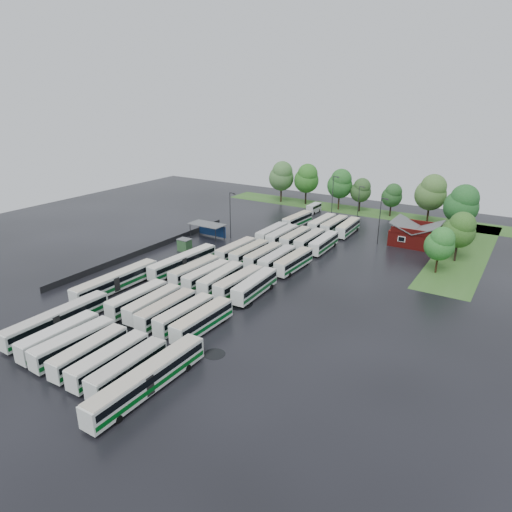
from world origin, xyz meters
The scene contains 62 objects.
ground centered at (0.00, 0.00, 0.00)m, with size 160.00×160.00×0.00m, color black.
brick_building centered at (24.00, 42.77, 1.87)m, with size 10.07×8.60×5.39m.
wash_shed centered at (-17.20, 22.02, 2.99)m, with size 8.20×4.20×3.58m.
utility_hut centered at (-16.20, 12.60, 1.32)m, with size 2.70×2.20×2.62m.
grass_strip_north centered at (2.00, 64.80, 0.01)m, with size 80.00×10.00×0.01m, color #325D21.
grass_strip_east centered at (34.00, 42.80, 0.01)m, with size 10.00×50.00×0.01m, color #325D21.
west_fence centered at (-22.20, 8.00, 0.60)m, with size 0.10×50.00×1.20m, color #2D2D30.
bus_r0c0 centered at (-4.45, -25.95, 1.70)m, with size 2.44×11.12×3.09m.
bus_r0c1 centered at (-1.40, -26.04, 1.71)m, with size 2.86×11.27×3.11m.
bus_r0c2 centered at (1.88, -26.28, 1.64)m, with size 2.74×10.82×2.99m.
bus_r0c3 centered at (5.40, -26.21, 1.68)m, with size 2.55×11.00×3.05m.
bus_r0c4 centered at (8.56, -26.20, 1.66)m, with size 2.59×10.93×3.03m.
bus_r1c0 centered at (-4.39, -12.27, 1.67)m, with size 2.45×10.91×3.03m.
bus_r1c1 centered at (-1.14, -12.18, 1.63)m, with size 2.54×10.68×2.96m.
bus_r1c2 centered at (1.97, -12.61, 1.68)m, with size 2.43×10.96×3.05m.
bus_r1c3 centered at (5.20, -12.33, 1.64)m, with size 2.59×10.76×2.98m.
bus_r1c4 centered at (8.51, -12.44, 1.70)m, with size 2.56×11.17×3.10m.
bus_r2c0 centered at (-4.30, 1.51, 1.71)m, with size 2.91×11.28×3.11m.
bus_r2c1 centered at (-1.33, 1.14, 1.63)m, with size 2.66×10.71×2.96m.
bus_r2c2 centered at (1.81, 1.10, 1.70)m, with size 2.83×11.17×3.08m.
bus_r2c3 centered at (5.33, 1.30, 1.71)m, with size 2.76×11.26×3.11m.
bus_r2c4 centered at (8.35, 1.55, 1.72)m, with size 2.88×11.33×3.13m.
bus_r3c0 centered at (-4.46, 14.76, 1.69)m, with size 2.63×11.07×3.07m.
bus_r3c1 centered at (-1.36, 14.89, 1.67)m, with size 2.58×10.94×3.03m.
bus_r3c2 centered at (1.90, 14.92, 1.64)m, with size 2.54×10.76×2.98m.
bus_r3c3 centered at (5.18, 14.60, 1.68)m, with size 2.40×10.99×3.06m.
bus_r3c4 centered at (8.46, 15.10, 1.69)m, with size 2.60×11.08×3.07m.
bus_r4c0 centered at (-4.23, 28.62, 1.67)m, with size 2.45×10.92×3.03m.
bus_r4c1 centered at (-1.24, 28.07, 1.69)m, with size 2.37×11.07×3.08m.
bus_r4c2 centered at (1.90, 28.47, 1.66)m, with size 2.32×10.84×3.02m.
bus_r4c3 centered at (5.29, 28.53, 1.68)m, with size 2.36×10.96×3.05m.
bus_r4c4 centered at (8.59, 28.41, 1.66)m, with size 2.59×10.91×3.02m.
bus_r5c0 centered at (-4.51, 41.70, 1.68)m, with size 2.84×11.05×3.05m.
bus_r5c2 centered at (2.08, 41.85, 1.72)m, with size 2.46×11.22×3.12m.
bus_r5c3 centered at (5.17, 42.04, 1.69)m, with size 2.52×11.06×3.07m.
bus_r5c4 centered at (8.59, 42.15, 1.66)m, with size 2.75×10.95×3.02m.
artic_bus_west_a centered at (-8.99, -23.03, 1.65)m, with size 2.49×16.03×2.97m.
artic_bus_west_b centered at (-9.22, 4.07, 1.67)m, with size 3.06×16.27×3.00m.
artic_bus_west_c centered at (-12.41, -9.29, 1.73)m, with size 2.64×16.89×3.13m.
artic_bus_east centered at (12.01, -26.50, 1.73)m, with size 2.42×16.86×3.13m.
minibus centered at (-7.01, 56.44, 1.35)m, with size 2.14×5.58×2.43m.
tree_north_0 centered at (-20.94, 62.86, 7.98)m, with size 7.49×7.49×12.40m.
tree_north_1 centered at (-13.39, 64.44, 7.76)m, with size 7.28×7.28×12.06m.
tree_north_2 centered at (-2.42, 63.31, 7.51)m, with size 7.05×7.05×11.67m.
tree_north_3 centered at (3.35, 64.41, 6.10)m, with size 5.73×5.73×9.49m.
tree_north_4 centered at (12.19, 63.95, 5.78)m, with size 5.42×5.42×8.98m.
tree_north_5 centered at (22.52, 61.18, 8.23)m, with size 7.72×7.72×12.79m.
tree_north_6 centered at (30.45, 62.45, 5.29)m, with size 4.98×4.97×8.24m.
tree_east_0 centered at (31.60, 27.92, 5.76)m, with size 5.41×5.41×8.95m.
tree_east_1 centered at (33.46, 36.46, 6.52)m, with size 6.12×6.12×10.14m.
tree_east_2 centered at (31.96, 46.43, 5.01)m, with size 4.70×4.70×7.79m.
tree_east_3 centered at (31.07, 52.36, 8.10)m, with size 7.60×7.60×12.59m.
tree_east_4 centered at (30.23, 61.71, 6.81)m, with size 6.39×6.39×10.59m.
lamp_post_ne centered at (17.07, 38.53, 6.07)m, with size 1.61×0.31×10.45m.
lamp_post_nw centered at (-13.04, 25.16, 6.18)m, with size 1.64×0.32×10.64m.
lamp_post_back_w centered at (-1.37, 56.02, 6.24)m, with size 1.65×0.32×10.74m.
lamp_post_back_e centered at (6.66, 53.90, 5.39)m, with size 1.43×0.28×9.28m.
puddle_0 centered at (-0.97, -17.48, 0.00)m, with size 5.20×5.20×0.01m, color black.
puddle_1 centered at (10.41, -19.86, 0.00)m, with size 4.00×4.00×0.01m, color black.
puddle_2 centered at (-7.64, 2.28, 0.00)m, with size 5.22×5.22×0.01m, color black.
puddle_3 centered at (7.84, -2.54, 0.00)m, with size 4.64×4.64×0.01m, color black.
puddle_4 centered at (13.56, -16.36, 0.00)m, with size 2.82×2.82×0.01m, color black.
Camera 1 is at (45.10, -56.48, 31.82)m, focal length 32.00 mm.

